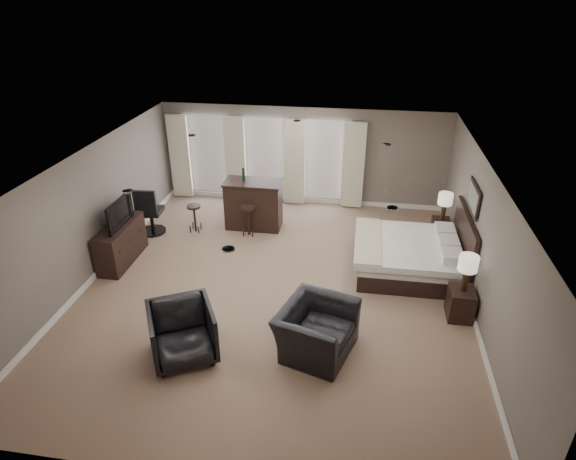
# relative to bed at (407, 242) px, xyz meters

# --- Properties ---
(room) EXTENTS (7.60, 8.60, 2.64)m
(room) POSITION_rel_bed_xyz_m (-2.58, -1.04, 0.62)
(room) COLOR #826652
(room) RESTS_ON ground
(window_bay) EXTENTS (5.25, 0.20, 2.30)m
(window_bay) POSITION_rel_bed_xyz_m (-3.58, 3.07, 0.52)
(window_bay) COLOR silver
(window_bay) RESTS_ON room
(bed) EXTENTS (2.14, 2.04, 1.36)m
(bed) POSITION_rel_bed_xyz_m (0.00, 0.00, 0.00)
(bed) COLOR silver
(bed) RESTS_ON ground
(nightstand_near) EXTENTS (0.43, 0.53, 0.58)m
(nightstand_near) POSITION_rel_bed_xyz_m (0.89, -1.45, -0.39)
(nightstand_near) COLOR black
(nightstand_near) RESTS_ON ground
(nightstand_far) EXTENTS (0.41, 0.50, 0.54)m
(nightstand_far) POSITION_rel_bed_xyz_m (0.89, 1.45, -0.41)
(nightstand_far) COLOR black
(nightstand_far) RESTS_ON ground
(lamp_near) EXTENTS (0.34, 0.34, 0.70)m
(lamp_near) POSITION_rel_bed_xyz_m (0.89, -1.45, 0.25)
(lamp_near) COLOR beige
(lamp_near) RESTS_ON nightstand_near
(lamp_far) EXTENTS (0.32, 0.32, 0.67)m
(lamp_far) POSITION_rel_bed_xyz_m (0.89, 1.45, 0.19)
(lamp_far) COLOR beige
(lamp_far) RESTS_ON nightstand_far
(wall_art) EXTENTS (0.04, 0.96, 0.56)m
(wall_art) POSITION_rel_bed_xyz_m (1.12, 0.00, 1.07)
(wall_art) COLOR slate
(wall_art) RESTS_ON room
(dresser) EXTENTS (0.48, 1.50, 0.87)m
(dresser) POSITION_rel_bed_xyz_m (-6.03, -0.55, -0.25)
(dresser) COLOR black
(dresser) RESTS_ON ground
(tv) EXTENTS (0.60, 1.04, 0.14)m
(tv) POSITION_rel_bed_xyz_m (-6.03, -0.55, 0.26)
(tv) COLOR black
(tv) RESTS_ON dresser
(armchair_near) EXTENTS (1.15, 1.44, 1.10)m
(armchair_near) POSITION_rel_bed_xyz_m (-1.59, -2.73, -0.13)
(armchair_near) COLOR black
(armchair_near) RESTS_ON ground
(armchair_far) EXTENTS (1.31, 1.29, 1.02)m
(armchair_far) POSITION_rel_bed_xyz_m (-3.69, -3.20, -0.17)
(armchair_far) COLOR black
(armchair_far) RESTS_ON ground
(bar_counter) EXTENTS (1.38, 0.72, 1.20)m
(bar_counter) POSITION_rel_bed_xyz_m (-3.56, 1.51, -0.08)
(bar_counter) COLOR black
(bar_counter) RESTS_ON ground
(bar_stool_left) EXTENTS (0.36, 0.36, 0.69)m
(bar_stool_left) POSITION_rel_bed_xyz_m (-4.92, 1.04, -0.34)
(bar_stool_left) COLOR black
(bar_stool_left) RESTS_ON ground
(bar_stool_right) EXTENTS (0.38, 0.38, 0.75)m
(bar_stool_right) POSITION_rel_bed_xyz_m (-3.60, 1.07, -0.31)
(bar_stool_right) COLOR black
(bar_stool_right) RESTS_ON ground
(desk_chair) EXTENTS (0.65, 0.65, 1.19)m
(desk_chair) POSITION_rel_bed_xyz_m (-5.93, 0.83, -0.08)
(desk_chair) COLOR black
(desk_chair) RESTS_ON ground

